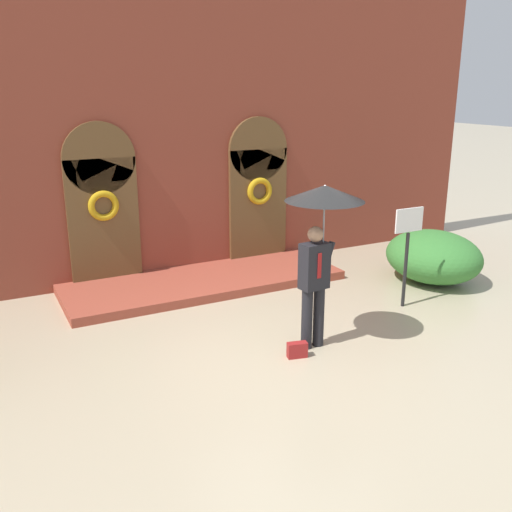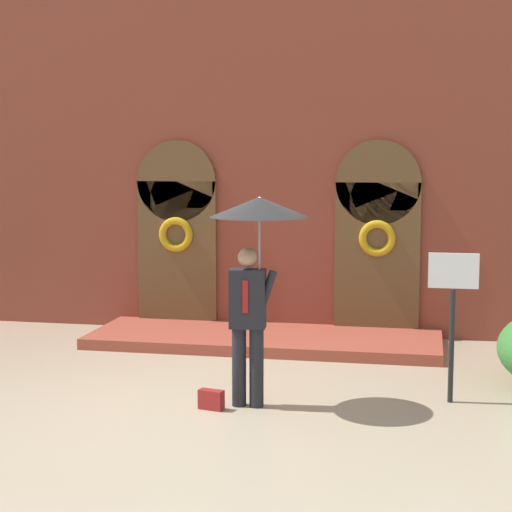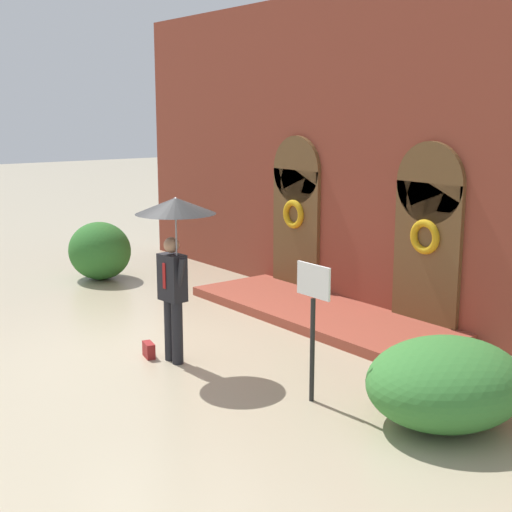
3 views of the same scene
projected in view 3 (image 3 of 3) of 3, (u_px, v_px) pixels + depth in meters
ground_plane at (165, 353)px, 10.52m from camera, size 80.00×80.00×0.00m
building_facade at (367, 159)px, 12.47m from camera, size 14.00×2.30×5.60m
person_with_umbrella at (175, 230)px, 9.70m from camera, size 1.10×1.10×2.36m
handbag at (149, 350)px, 10.30m from camera, size 0.30×0.18×0.22m
sign_post at (313, 310)px, 8.55m from camera, size 0.56×0.06×1.72m
shrub_left at (100, 251)px, 15.04m from camera, size 1.42×1.27×1.22m
shrub_right at (446, 382)px, 8.06m from camera, size 1.67×1.94×0.98m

